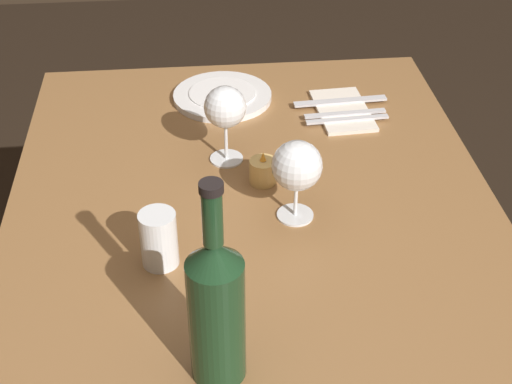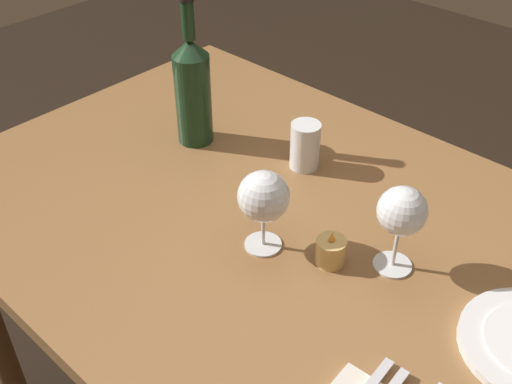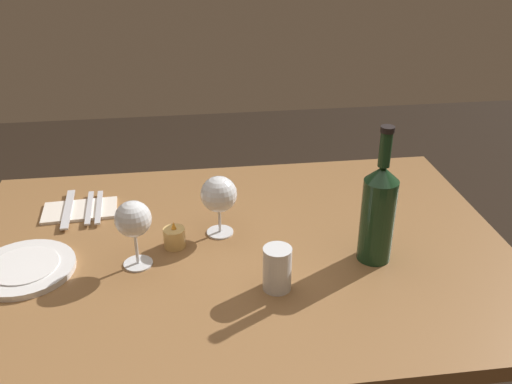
% 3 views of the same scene
% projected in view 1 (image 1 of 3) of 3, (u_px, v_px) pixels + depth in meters
% --- Properties ---
extents(dining_table, '(1.30, 0.90, 0.74)m').
position_uv_depth(dining_table, '(257.00, 269.00, 1.36)').
color(dining_table, olive).
rests_on(dining_table, ground).
extents(wine_glass_left, '(0.09, 0.09, 0.15)m').
position_uv_depth(wine_glass_left, '(297.00, 167.00, 1.28)').
color(wine_glass_left, white).
rests_on(wine_glass_left, dining_table).
extents(wine_glass_right, '(0.08, 0.08, 0.16)m').
position_uv_depth(wine_glass_right, '(225.00, 109.00, 1.42)').
color(wine_glass_right, white).
rests_on(wine_glass_right, dining_table).
extents(wine_bottle, '(0.08, 0.08, 0.32)m').
position_uv_depth(wine_bottle, '(216.00, 307.00, 0.98)').
color(wine_bottle, '#19381E').
rests_on(wine_bottle, dining_table).
extents(water_tumbler, '(0.06, 0.06, 0.10)m').
position_uv_depth(water_tumbler, '(159.00, 241.00, 1.21)').
color(water_tumbler, white).
rests_on(water_tumbler, dining_table).
extents(votive_candle, '(0.05, 0.05, 0.07)m').
position_uv_depth(votive_candle, '(263.00, 172.00, 1.41)').
color(votive_candle, '#DBB266').
rests_on(votive_candle, dining_table).
extents(dinner_plate, '(0.22, 0.22, 0.02)m').
position_uv_depth(dinner_plate, '(222.00, 96.00, 1.68)').
color(dinner_plate, white).
rests_on(dinner_plate, dining_table).
extents(folded_napkin, '(0.20, 0.12, 0.01)m').
position_uv_depth(folded_napkin, '(343.00, 110.00, 1.64)').
color(folded_napkin, silver).
rests_on(folded_napkin, dining_table).
extents(fork_inner, '(0.03, 0.18, 0.00)m').
position_uv_depth(fork_inner, '(345.00, 113.00, 1.61)').
color(fork_inner, silver).
rests_on(fork_inner, folded_napkin).
extents(fork_outer, '(0.03, 0.18, 0.00)m').
position_uv_depth(fork_outer, '(347.00, 119.00, 1.59)').
color(fork_outer, silver).
rests_on(fork_outer, folded_napkin).
extents(table_knife, '(0.03, 0.21, 0.00)m').
position_uv_depth(table_knife, '(340.00, 101.00, 1.66)').
color(table_knife, silver).
rests_on(table_knife, folded_napkin).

